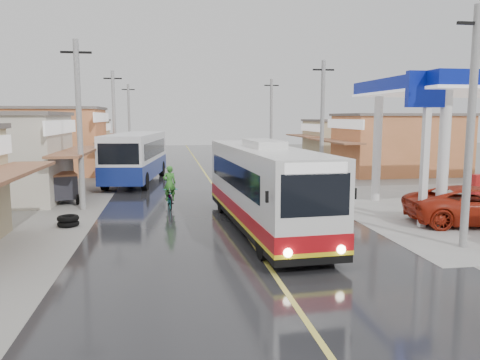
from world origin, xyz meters
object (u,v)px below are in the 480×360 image
Objects in this scene: coach_bus at (263,187)px; cyclist at (170,194)px; tyre_stack at (68,221)px; tricycle_near at (63,186)px; jeepney at (477,206)px; second_bus at (136,156)px.

coach_bus reaches higher than cyclist.
tyre_stack is (-7.74, 1.68, -1.48)m from coach_bus.
tyre_stack is at bearing -95.15° from tricycle_near.
cyclist is (-3.61, 4.93, -1.01)m from coach_bus.
jeepney is at bearing -28.06° from cyclist.
jeepney is at bearing -41.87° from tricycle_near.
tricycle_near is 2.50× the size of tyre_stack.
jeepney is 19.60m from tricycle_near.
second_bus is at bearing 47.02° from tricycle_near.
coach_bus reaches higher than tricycle_near.
jeepney is 13.70m from cyclist.
coach_bus is at bearing -58.17° from cyclist.
coach_bus is at bearing -60.45° from second_bus.
coach_bus is 1.11× the size of second_bus.
coach_bus is 6.19m from cyclist.
tricycle_near is at bearing -106.87° from second_bus.
jeepney is at bearing -6.95° from coach_bus.
second_bus reaches higher than tyre_stack.
cyclist is at bearing 74.54° from jeepney.
cyclist is at bearing -41.26° from tricycle_near.
second_bus is (-5.79, 14.38, 0.08)m from coach_bus.
tyre_stack is (-4.13, -3.24, -0.47)m from cyclist.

